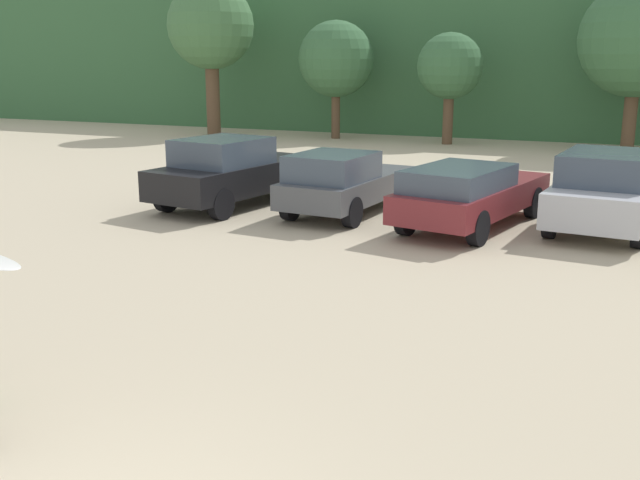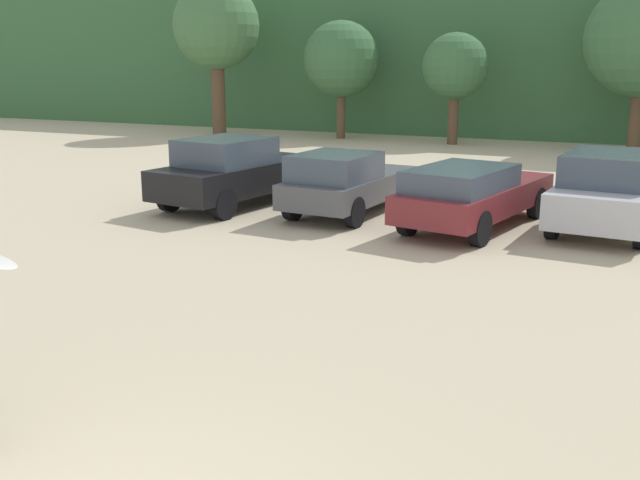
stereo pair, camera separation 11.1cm
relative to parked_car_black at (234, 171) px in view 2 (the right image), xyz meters
name	(u,v)px [view 2 (the right image)]	position (x,y,z in m)	size (l,w,h in m)	color
hillside_ridge	(577,59)	(5.59, 23.69, 2.60)	(108.00, 12.00, 6.92)	#38663D
tree_far_right	(216,27)	(-9.18, 14.36, 4.00)	(3.91, 3.91, 6.89)	brown
tree_far_left	(341,59)	(-3.45, 15.32, 2.58)	(3.31, 3.31, 5.12)	brown
tree_center_left	(455,67)	(1.67, 15.11, 2.29)	(2.70, 2.70, 4.54)	brown
parked_car_black	(234,171)	(0.00, 0.00, 0.00)	(2.58, 4.82, 1.69)	black
parked_car_dark_gray	(346,182)	(2.91, 0.13, -0.09)	(2.06, 4.31, 1.49)	#4C4F54
parked_car_maroon	(472,193)	(5.89, -0.11, -0.10)	(2.66, 5.02, 1.39)	maroon
parked_car_silver	(610,190)	(8.58, 0.99, -0.01)	(2.30, 4.82, 1.67)	silver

